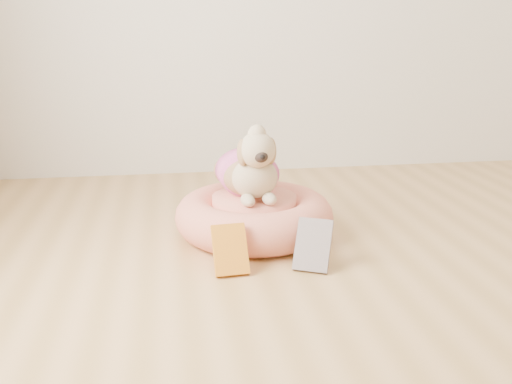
{
  "coord_description": "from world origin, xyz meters",
  "views": [
    {
      "loc": [
        -0.88,
        -1.15,
        0.86
      ],
      "look_at": [
        -0.53,
        1.07,
        0.2
      ],
      "focal_mm": 40.0,
      "sensor_mm": 36.0,
      "label": 1
    }
  ],
  "objects": [
    {
      "name": "book_white",
      "position": [
        -0.37,
        0.74,
        0.09
      ],
      "size": [
        0.17,
        0.17,
        0.18
      ],
      "primitive_type": "cube",
      "rotation": [
        -0.59,
        0.0,
        -0.45
      ],
      "color": "silver",
      "rests_on": "floor"
    },
    {
      "name": "dog",
      "position": [
        -0.55,
        1.13,
        0.34
      ],
      "size": [
        0.35,
        0.47,
        0.33
      ],
      "primitive_type": null,
      "rotation": [
        0.0,
        0.0,
        0.1
      ],
      "color": "brown",
      "rests_on": "pet_bed"
    },
    {
      "name": "pet_bed",
      "position": [
        -0.53,
        1.12,
        0.08
      ],
      "size": [
        0.67,
        0.67,
        0.17
      ],
      "color": "#DF6E57",
      "rests_on": "floor"
    },
    {
      "name": "book_yellow",
      "position": [
        -0.68,
        0.75,
        0.09
      ],
      "size": [
        0.13,
        0.13,
        0.17
      ],
      "primitive_type": "cube",
      "rotation": [
        -0.56,
        0.0,
        0.08
      ],
      "color": "gold",
      "rests_on": "floor"
    }
  ]
}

